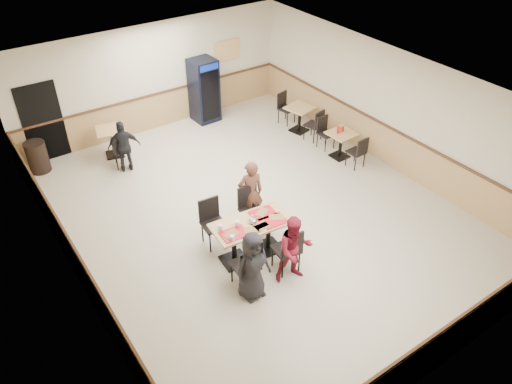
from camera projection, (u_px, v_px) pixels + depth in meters
ground at (256, 213)px, 11.33m from camera, size 10.00×10.00×0.00m
room_shell at (256, 125)px, 13.51m from camera, size 10.00×10.00×10.00m
main_table at (251, 234)px, 9.88m from camera, size 1.63×0.92×0.84m
main_chairs at (249, 236)px, 9.87m from camera, size 1.55×1.95×1.06m
diner_woman_left at (253, 266)px, 8.91m from camera, size 0.72×0.48×1.44m
diner_woman_right at (295, 249)px, 9.26m from camera, size 0.82×0.71×1.44m
diner_man_opposite at (250, 193)px, 10.62m from camera, size 0.65×0.51×1.56m
lone_diner at (124, 146)px, 12.37m from camera, size 0.86×0.53×1.37m
tabletop_clutter at (254, 223)px, 9.66m from camera, size 1.39×0.72×0.12m
side_table_near at (341, 141)px, 13.01m from camera, size 0.69×0.69×0.71m
side_table_near_chair_south at (356, 151)px, 12.64m from camera, size 0.44×0.44×0.90m
side_table_near_chair_north at (326, 133)px, 13.40m from camera, size 0.44×0.44×0.90m
side_table_far at (300, 115)px, 14.15m from camera, size 0.84×0.84×0.75m
side_table_far_chair_south at (313, 124)px, 13.76m from camera, size 0.53×0.53×0.95m
side_table_far_chair_north at (287, 108)px, 14.56m from camera, size 0.53×0.53×0.95m
condiment_caddy at (340, 130)px, 12.84m from camera, size 0.23×0.06×0.20m
back_table at (112, 138)px, 13.06m from camera, size 0.88×0.88×0.77m
back_table_chair_lone at (121, 149)px, 12.66m from camera, size 0.55×0.55×0.98m
pepsi_cooler at (204, 90)px, 14.47m from camera, size 0.73×0.74×1.86m
trash_bin at (38, 157)px, 12.51m from camera, size 0.51×0.51×0.81m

